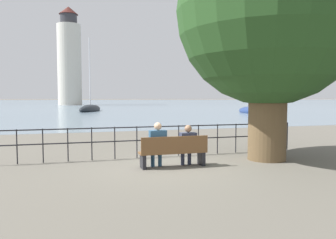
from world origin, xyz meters
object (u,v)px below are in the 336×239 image
object	(u,v)px
seated_person_left	(158,143)
seated_person_right	(188,143)
sailboat_1	(90,109)
harbor_lighthouse	(69,60)
sailboat_2	(252,111)
park_bench	(174,152)
shade_tree	(269,14)

from	to	relation	value
seated_person_left	seated_person_right	distance (m)	0.91
sailboat_1	harbor_lighthouse	bearing A→B (deg)	115.62
sailboat_1	sailboat_2	bearing A→B (deg)	-8.72
park_bench	sailboat_2	xyz separation A→B (m)	(19.69, 28.46, -0.14)
shade_tree	seated_person_right	world-z (taller)	shade_tree
shade_tree	sailboat_1	xyz separation A→B (m)	(-3.24, 39.94, -4.26)
shade_tree	sailboat_2	size ratio (longest dim) A/B	0.77
shade_tree	seated_person_right	xyz separation A→B (m)	(-2.75, -0.15, -3.93)
park_bench	sailboat_1	world-z (taller)	sailboat_1
seated_person_left	harbor_lighthouse	bearing A→B (deg)	91.62
sailboat_1	seated_person_right	bearing A→B (deg)	-67.34
seated_person_left	sailboat_1	bearing A→B (deg)	89.40
shade_tree	sailboat_1	world-z (taller)	sailboat_1
sailboat_1	sailboat_2	size ratio (longest dim) A/B	1.12
seated_person_left	harbor_lighthouse	distance (m)	84.64
seated_person_left	harbor_lighthouse	size ratio (longest dim) A/B	0.05
harbor_lighthouse	sailboat_1	bearing A→B (deg)	-86.34
sailboat_1	shade_tree	bearing A→B (deg)	-63.40
seated_person_left	sailboat_2	world-z (taller)	sailboat_2
shade_tree	seated_person_right	size ratio (longest dim) A/B	6.32
park_bench	seated_person_right	distance (m)	0.51
sailboat_2	shade_tree	bearing A→B (deg)	-120.09
park_bench	sailboat_2	world-z (taller)	sailboat_2
seated_person_right	sailboat_2	world-z (taller)	sailboat_2
sailboat_2	harbor_lighthouse	world-z (taller)	harbor_lighthouse
park_bench	sailboat_1	bearing A→B (deg)	90.05
sailboat_1	harbor_lighthouse	size ratio (longest dim) A/B	0.42
park_bench	sailboat_2	size ratio (longest dim) A/B	0.20
harbor_lighthouse	park_bench	bearing A→B (deg)	-88.07
seated_person_right	harbor_lighthouse	distance (m)	84.67
shade_tree	park_bench	bearing A→B (deg)	-175.97
seated_person_left	sailboat_1	distance (m)	40.10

